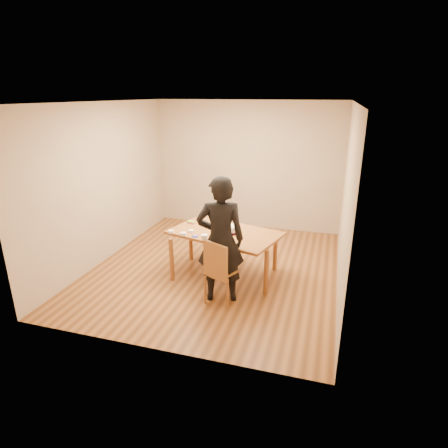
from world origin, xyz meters
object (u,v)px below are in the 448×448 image
(dining_table, at_px, (225,233))
(dining_chair, at_px, (220,271))
(cake_plate, at_px, (232,231))
(person, at_px, (220,240))
(cake, at_px, (232,229))

(dining_table, distance_m, dining_chair, 0.84)
(cake_plate, relative_size, person, 0.17)
(dining_table, distance_m, person, 0.77)
(dining_table, relative_size, cake, 7.42)
(dining_chair, relative_size, cake_plate, 1.23)
(person, bearing_deg, cake_plate, -103.87)
(person, bearing_deg, dining_table, -95.68)
(cake, bearing_deg, person, -86.58)
(dining_chair, relative_size, person, 0.21)
(cake, bearing_deg, cake_plate, -90.00)
(dining_chair, distance_m, person, 0.46)
(dining_chair, distance_m, cake, 0.87)
(cake_plate, distance_m, person, 0.77)
(dining_table, height_order, person, person)
(dining_table, relative_size, person, 0.92)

